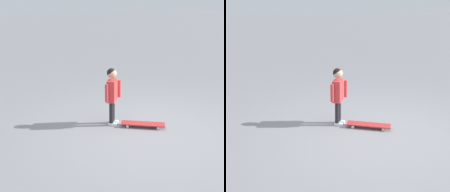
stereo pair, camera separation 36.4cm
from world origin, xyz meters
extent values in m
plane|color=gray|center=(0.00, 0.00, 0.00)|extent=(50.00, 50.00, 0.00)
cylinder|color=black|center=(-0.63, -0.46, 0.24)|extent=(0.08, 0.08, 0.42)
cube|color=white|center=(-0.61, -0.44, 0.03)|extent=(0.15, 0.17, 0.05)
cylinder|color=black|center=(-0.54, -0.53, 0.24)|extent=(0.08, 0.08, 0.42)
cube|color=white|center=(-0.52, -0.50, 0.03)|extent=(0.15, 0.17, 0.05)
cube|color=#D13838|center=(-0.59, -0.50, 0.65)|extent=(0.28, 0.25, 0.40)
cylinder|color=#D13838|center=(-0.65, -0.32, 0.65)|extent=(0.06, 0.06, 0.32)
cylinder|color=#D13838|center=(-0.50, -0.63, 0.65)|extent=(0.06, 0.06, 0.32)
sphere|color=tan|center=(-0.59, -0.50, 0.96)|extent=(0.17, 0.17, 0.17)
sphere|color=black|center=(-0.59, -0.50, 0.98)|extent=(0.16, 0.16, 0.16)
cube|color=#B22D2D|center=(-0.25, -0.03, 0.07)|extent=(0.56, 0.77, 0.02)
cube|color=#B7B7BC|center=(-0.11, 0.21, 0.05)|extent=(0.11, 0.08, 0.02)
cube|color=#B7B7BC|center=(-0.39, -0.26, 0.05)|extent=(0.11, 0.08, 0.02)
cylinder|color=beige|center=(-0.18, 0.25, 0.03)|extent=(0.05, 0.06, 0.06)
cylinder|color=beige|center=(-0.05, 0.17, 0.03)|extent=(0.05, 0.06, 0.06)
cylinder|color=beige|center=(-0.46, -0.23, 0.03)|extent=(0.05, 0.06, 0.06)
cylinder|color=beige|center=(-0.33, -0.30, 0.03)|extent=(0.05, 0.06, 0.06)
camera|label=1|loc=(4.36, -2.52, 2.41)|focal=50.49mm
camera|label=2|loc=(4.48, -2.18, 2.41)|focal=50.49mm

